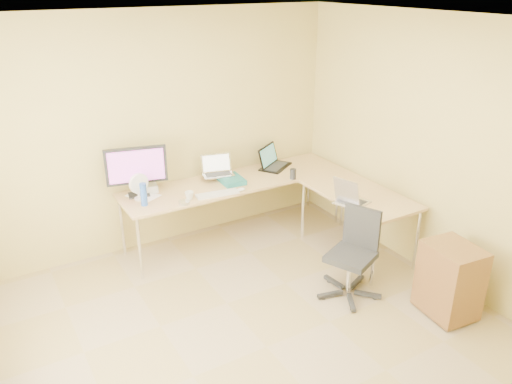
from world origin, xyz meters
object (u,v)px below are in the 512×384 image
desk_fan (138,187)px  desk_main (236,209)px  desk_return (357,223)px  keyboard (218,194)px  laptop_return (353,192)px  water_bottle (144,194)px  cabinet (450,280)px  laptop_black (275,157)px  mug (189,196)px  office_chair (351,250)px  laptop_center (218,166)px  monitor (137,172)px

desk_fan → desk_main: bearing=-19.9°
desk_return → keyboard: size_ratio=2.83×
laptop_return → desk_main: bearing=16.9°
desk_return → water_bottle: size_ratio=5.41×
desk_main → cabinet: bearing=-67.6°
desk_return → laptop_black: bearing=107.4°
mug → office_chair: 1.75m
laptop_center → desk_fan: laptop_center is taller
office_chair → laptop_black: bearing=58.3°
desk_main → laptop_black: size_ratio=6.30×
laptop_center → laptop_black: bearing=13.8°
monitor → laptop_black: (1.71, -0.02, -0.14)m
monitor → laptop_return: size_ratio=1.74×
mug → water_bottle: water_bottle is taller
cabinet → desk_main: bearing=118.5°
desk_main → laptop_black: bearing=11.7°
laptop_center → keyboard: laptop_center is taller
laptop_black → desk_fan: desk_fan is taller
laptop_center → office_chair: laptop_center is taller
laptop_center → desk_fan: (-0.97, -0.08, -0.03)m
cabinet → keyboard: bearing=129.0°
monitor → water_bottle: (-0.03, -0.27, -0.15)m
cabinet → desk_fan: bearing=137.6°
laptop_center → laptop_return: 1.57m
laptop_center → water_bottle: bearing=-152.2°
water_bottle → laptop_return: size_ratio=0.66×
office_chair → desk_main: bearing=79.6°
desk_main → office_chair: 1.65m
office_chair → cabinet: bearing=-73.9°
monitor → laptop_black: monitor is taller
water_bottle → keyboard: bearing=-10.6°
laptop_black → desk_fan: size_ratio=1.54×
laptop_center → mug: bearing=-132.4°
desk_return → mug: mug is taller
laptop_black → cabinet: bearing=-115.2°
water_bottle → desk_fan: desk_fan is taller
laptop_return → monitor: bearing=39.0°
laptop_return → cabinet: laptop_return is taller
water_bottle → mug: bearing=-12.4°
monitor → water_bottle: 0.31m
laptop_black → cabinet: laptop_black is taller
keyboard → laptop_center: bearing=69.8°
monitor → laptop_center: (0.93, -0.02, -0.10)m
mug → laptop_return: 1.69m
keyboard → office_chair: office_chair is taller
desk_return → laptop_return: (-0.24, -0.16, 0.49)m
desk_return → cabinet: (-0.03, -1.29, -0.01)m
laptop_center → cabinet: 2.71m
laptop_black → water_bottle: 1.77m
mug → laptop_return: bearing=-33.8°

